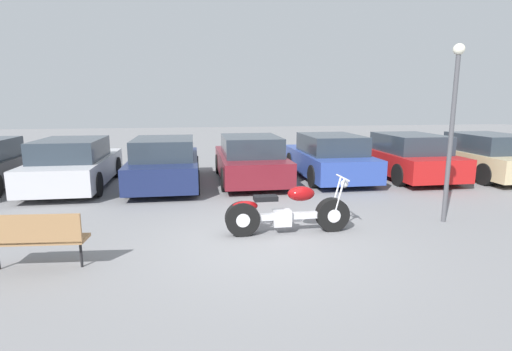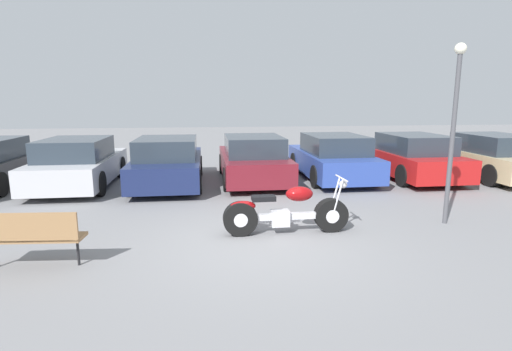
% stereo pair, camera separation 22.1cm
% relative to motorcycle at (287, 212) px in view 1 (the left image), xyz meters
% --- Properties ---
extents(ground_plane, '(60.00, 60.00, 0.00)m').
position_rel_motorcycle_xyz_m(ground_plane, '(-0.53, -0.39, -0.42)').
color(ground_plane, slate).
extents(motorcycle, '(2.39, 0.62, 1.06)m').
position_rel_motorcycle_xyz_m(motorcycle, '(0.00, 0.00, 0.00)').
color(motorcycle, black).
rests_on(motorcycle, ground_plane).
extents(parked_car_silver, '(1.96, 4.38, 1.42)m').
position_rel_motorcycle_xyz_m(parked_car_silver, '(-5.11, 4.84, 0.25)').
color(parked_car_silver, '#BCBCC1').
rests_on(parked_car_silver, ground_plane).
extents(parked_car_navy, '(1.96, 4.38, 1.42)m').
position_rel_motorcycle_xyz_m(parked_car_navy, '(-2.56, 4.71, 0.25)').
color(parked_car_navy, '#19234C').
rests_on(parked_car_navy, ground_plane).
extents(parked_car_maroon, '(1.96, 4.38, 1.42)m').
position_rel_motorcycle_xyz_m(parked_car_maroon, '(-0.01, 4.98, 0.25)').
color(parked_car_maroon, maroon).
rests_on(parked_car_maroon, ground_plane).
extents(parked_car_blue, '(1.96, 4.38, 1.42)m').
position_rel_motorcycle_xyz_m(parked_car_blue, '(2.54, 5.05, 0.25)').
color(parked_car_blue, '#2D479E').
rests_on(parked_car_blue, ground_plane).
extents(parked_car_red, '(1.96, 4.38, 1.42)m').
position_rel_motorcycle_xyz_m(parked_car_red, '(5.10, 4.88, 0.25)').
color(parked_car_red, red).
rests_on(parked_car_red, ground_plane).
extents(parked_car_champagne, '(1.96, 4.38, 1.42)m').
position_rel_motorcycle_xyz_m(parked_car_champagne, '(7.65, 4.58, 0.25)').
color(parked_car_champagne, '#C6B284').
rests_on(parked_car_champagne, ground_plane).
extents(park_bench, '(1.43, 0.51, 0.89)m').
position_rel_motorcycle_xyz_m(park_bench, '(-4.04, -1.09, 0.13)').
color(park_bench, '#997047').
rests_on(park_bench, ground_plane).
extents(lamp_post, '(0.22, 0.22, 3.56)m').
position_rel_motorcycle_xyz_m(lamp_post, '(3.39, 0.21, 1.77)').
color(lamp_post, '#4C4C51').
rests_on(lamp_post, ground_plane).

